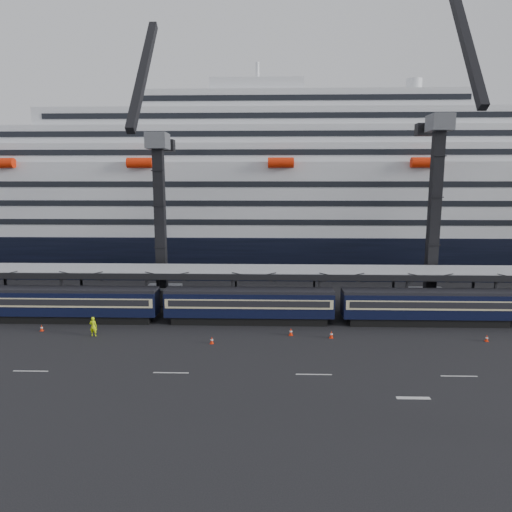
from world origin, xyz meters
name	(u,v)px	position (x,y,z in m)	size (l,w,h in m)	color
ground	(331,357)	(0.00, 0.00, 0.00)	(260.00, 260.00, 0.00)	black
lane_markings	(442,382)	(8.15, -5.23, 0.01)	(111.00, 4.27, 0.02)	beige
train	(279,304)	(-4.65, 10.00, 2.20)	(133.05, 3.00, 4.05)	black
canopy	(317,271)	(0.00, 14.00, 5.25)	(130.00, 6.25, 5.53)	#92959A
cruise_ship	(294,201)	(-1.08, 45.99, 12.34)	(214.09, 28.84, 34.00)	black
crane_dark_near	(159,213)	(-20.00, 18.59, 11.93)	(4.50, 17.75, 35.08)	#47494E
crane_dark_mid	(436,202)	(15.00, 17.59, 13.36)	(4.50, 18.24, 39.64)	#47494E
worker	(93,326)	(-24.02, 4.99, 1.03)	(0.75, 0.49, 2.07)	#D3FE0D
traffic_cone_b	(42,328)	(-30.25, 6.45, 0.35)	(0.35, 0.35, 0.70)	red
traffic_cone_c	(212,340)	(-11.42, 3.09, 0.37)	(0.37, 0.37, 0.75)	red
traffic_cone_d	(291,332)	(-3.45, 5.80, 0.40)	(0.41, 0.41, 0.82)	red
traffic_cone_e	(331,334)	(0.67, 5.09, 0.39)	(0.40, 0.40, 0.79)	red
traffic_cone_f	(487,338)	(16.20, 4.52, 0.34)	(0.35, 0.35, 0.70)	red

